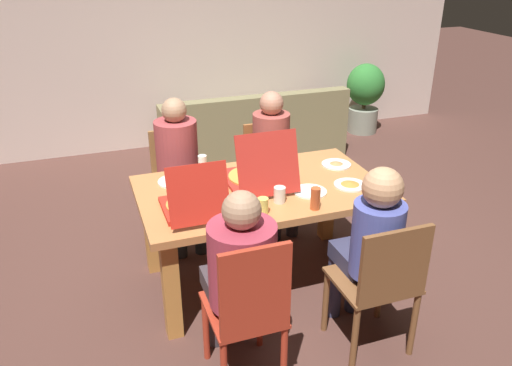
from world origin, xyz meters
TOP-DOWN VIEW (x-y plane):
  - ground_plane at (0.00, 0.00)m, footprint 20.00×20.00m
  - back_wall at (0.00, 3.08)m, footprint 7.41×0.12m
  - dining_table at (0.00, 0.00)m, footprint 1.66×0.98m
  - chair_0 at (0.39, 0.90)m, footprint 0.39×0.38m
  - person_0 at (0.39, 0.76)m, footprint 0.31×0.53m
  - chair_1 at (-0.41, 0.92)m, footprint 0.40×0.40m
  - person_1 at (-0.41, 0.77)m, footprint 0.34×0.56m
  - chair_2 at (-0.41, -0.94)m, footprint 0.39×0.44m
  - person_2 at (-0.41, -0.79)m, footprint 0.36×0.53m
  - chair_3 at (0.39, -0.93)m, footprint 0.45×0.42m
  - person_3 at (0.39, -0.78)m, footprint 0.29×0.50m
  - pizza_box_0 at (-0.00, 0.08)m, footprint 0.42×0.54m
  - pizza_box_1 at (-0.52, -0.19)m, footprint 0.36×0.45m
  - plate_0 at (0.59, -0.18)m, footprint 0.22×0.22m
  - plate_1 at (0.67, 0.17)m, footprint 0.22×0.22m
  - plate_2 at (-0.53, 0.28)m, footprint 0.24×0.24m
  - plate_3 at (0.28, -0.18)m, footprint 0.23×0.23m
  - drinking_glass_0 at (-0.31, 0.40)m, footprint 0.06×0.06m
  - drinking_glass_1 at (0.04, -0.25)m, footprint 0.08×0.08m
  - drinking_glass_2 at (0.21, -0.41)m, footprint 0.06×0.06m
  - drinking_glass_3 at (-0.12, -0.35)m, footprint 0.07×0.07m
  - couch at (0.75, 2.32)m, footprint 2.02×0.87m
  - potted_plant at (2.39, 2.65)m, footprint 0.48×0.48m

SIDE VIEW (x-z plane):
  - ground_plane at x=0.00m, z-range 0.00..0.00m
  - couch at x=0.75m, z-range -0.12..0.68m
  - chair_0 at x=0.39m, z-range 0.05..0.90m
  - potted_plant at x=2.39m, z-range 0.05..0.95m
  - chair_1 at x=-0.41m, z-range 0.06..0.94m
  - chair_3 at x=0.39m, z-range 0.06..0.96m
  - chair_2 at x=-0.41m, z-range 0.05..1.02m
  - dining_table at x=0.00m, z-range 0.25..1.00m
  - person_0 at x=0.39m, z-range 0.10..1.27m
  - person_2 at x=-0.41m, z-range 0.11..1.28m
  - person_3 at x=0.39m, z-range 0.11..1.29m
  - person_1 at x=-0.41m, z-range 0.10..1.29m
  - plate_2 at x=-0.53m, z-range 0.75..0.76m
  - plate_3 at x=0.28m, z-range 0.75..0.76m
  - plate_1 at x=0.67m, z-range 0.74..0.77m
  - plate_0 at x=0.59m, z-range 0.74..0.77m
  - pizza_box_1 at x=-0.52m, z-range 0.61..0.99m
  - drinking_glass_3 at x=-0.12m, z-range 0.75..0.85m
  - drinking_glass_1 at x=0.04m, z-range 0.75..0.85m
  - pizza_box_0 at x=0.00m, z-range 0.59..1.02m
  - drinking_glass_0 at x=-0.31m, z-range 0.75..0.87m
  - drinking_glass_2 at x=0.21m, z-range 0.75..0.89m
  - back_wall at x=0.00m, z-range 0.00..2.77m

